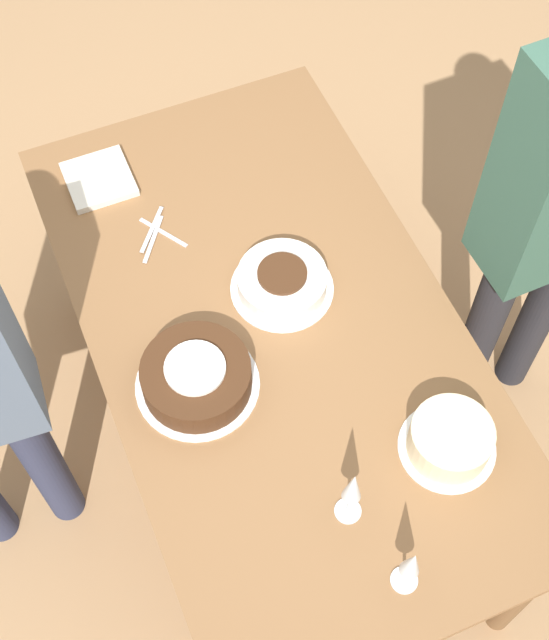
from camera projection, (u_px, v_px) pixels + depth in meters
ground_plane at (274, 443)px, 3.06m from camera, size 12.00×12.00×0.00m
dining_table at (274, 348)px, 2.48m from camera, size 1.77×0.96×0.77m
cake_center_white at (282, 282)px, 2.44m from camera, size 0.29×0.29×0.08m
cake_front_chocolate at (196, 377)px, 2.27m from camera, size 0.32×0.32×0.10m
cake_back_decorated at (450, 440)px, 2.18m from camera, size 0.25×0.25×0.10m
wine_glass_near at (411, 565)px, 1.94m from camera, size 0.06×0.06×0.20m
wine_glass_far at (353, 489)px, 2.00m from camera, size 0.07×0.07×0.23m
fork_pile at (156, 234)px, 2.56m from camera, size 0.18×0.14×0.01m
napkin_stack at (99, 179)px, 2.65m from camera, size 0.19×0.19×0.02m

